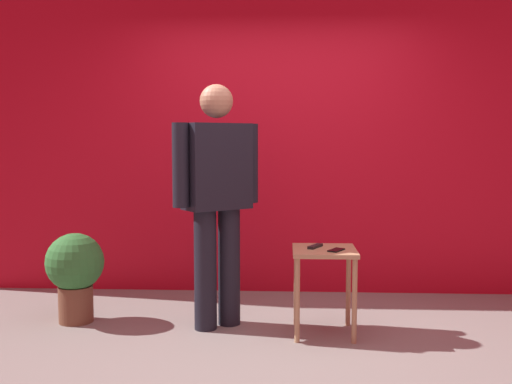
{
  "coord_description": "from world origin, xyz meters",
  "views": [
    {
      "loc": [
        0.06,
        -3.67,
        1.4
      ],
      "look_at": [
        -0.15,
        0.55,
        1.02
      ],
      "focal_mm": 40.93,
      "sensor_mm": 36.0,
      "label": 1
    }
  ],
  "objects_px": {
    "tv_remote": "(315,246)",
    "side_table": "(324,265)",
    "potted_plant": "(75,270)",
    "standing_person": "(217,193)",
    "cell_phone": "(336,250)"
  },
  "relations": [
    {
      "from": "standing_person",
      "to": "side_table",
      "type": "xyz_separation_m",
      "value": [
        0.78,
        -0.12,
        -0.5
      ]
    },
    {
      "from": "standing_person",
      "to": "potted_plant",
      "type": "bearing_deg",
      "value": 177.13
    },
    {
      "from": "standing_person",
      "to": "potted_plant",
      "type": "xyz_separation_m",
      "value": [
        -1.1,
        0.06,
        -0.6
      ]
    },
    {
      "from": "side_table",
      "to": "potted_plant",
      "type": "bearing_deg",
      "value": 174.56
    },
    {
      "from": "side_table",
      "to": "cell_phone",
      "type": "relative_size",
      "value": 4.31
    },
    {
      "from": "tv_remote",
      "to": "side_table",
      "type": "bearing_deg",
      "value": -3.85
    },
    {
      "from": "standing_person",
      "to": "tv_remote",
      "type": "distance_m",
      "value": 0.82
    },
    {
      "from": "standing_person",
      "to": "cell_phone",
      "type": "relative_size",
      "value": 12.48
    },
    {
      "from": "standing_person",
      "to": "tv_remote",
      "type": "relative_size",
      "value": 10.57
    },
    {
      "from": "standing_person",
      "to": "tv_remote",
      "type": "bearing_deg",
      "value": -6.68
    },
    {
      "from": "cell_phone",
      "to": "potted_plant",
      "type": "distance_m",
      "value": 1.99
    },
    {
      "from": "cell_phone",
      "to": "standing_person",
      "type": "bearing_deg",
      "value": -161.23
    },
    {
      "from": "side_table",
      "to": "cell_phone",
      "type": "bearing_deg",
      "value": -42.75
    },
    {
      "from": "side_table",
      "to": "tv_remote",
      "type": "relative_size",
      "value": 3.65
    },
    {
      "from": "tv_remote",
      "to": "cell_phone",
      "type": "bearing_deg",
      "value": -10.07
    }
  ]
}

